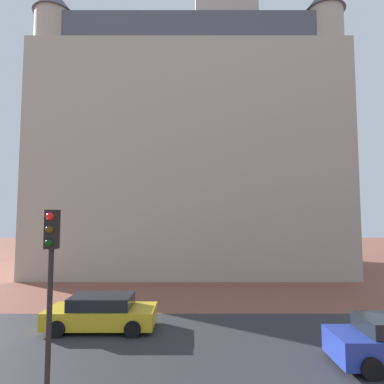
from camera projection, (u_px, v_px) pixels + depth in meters
ground_plane at (180, 340)px, 12.18m from camera, size 120.00×120.00×0.00m
street_asphalt_strip at (180, 345)px, 11.70m from camera, size 120.00×7.57×0.00m
landmark_building at (193, 146)px, 30.76m from camera, size 25.21×14.45×37.40m
car_yellow at (100, 313)px, 13.40m from camera, size 4.45×2.10×1.39m
traffic_light_pole at (48, 274)px, 7.34m from camera, size 0.28×0.34×4.82m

